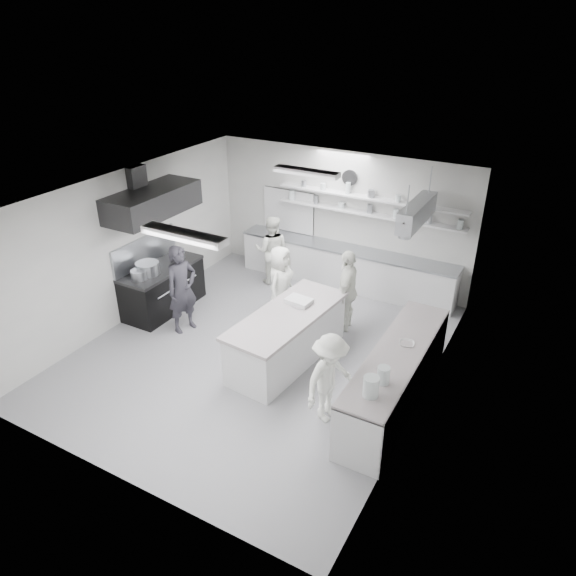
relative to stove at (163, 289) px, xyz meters
The scene contains 27 objects.
floor 2.67m from the stove, ahead, with size 6.00×7.00×0.02m, color gray.
ceiling 3.67m from the stove, ahead, with size 6.00×7.00×0.02m, color silver.
wall_back 4.18m from the stove, 50.01° to the left, with size 6.00×0.04×3.00m, color beige.
wall_front 4.80m from the stove, 56.31° to the right, with size 6.00×0.04×3.00m, color beige.
wall_left 1.19m from the stove, 135.00° to the right, with size 0.04×7.00×3.00m, color beige.
wall_right 5.71m from the stove, ahead, with size 0.04×7.00×3.00m, color beige.
stove is the anchor object (origin of this frame).
exhaust_hood 1.90m from the stove, 90.00° to the right, with size 0.85×2.00×0.50m, color #252526.
back_counter 4.03m from the stove, 43.99° to the left, with size 5.00×0.60×0.92m, color silver.
shelf_lower 4.63m from the stove, 41.99° to the left, with size 4.20×0.26×0.04m, color silver.
shelf_upper 4.74m from the stove, 41.99° to the left, with size 4.20×0.26×0.04m, color silver.
pass_through_window 3.49m from the stove, 67.12° to the left, with size 1.30×0.04×1.00m, color black.
wall_clock 4.60m from the stove, 47.54° to the left, with size 0.32×0.32×0.05m, color white.
right_counter 5.28m from the stove, ahead, with size 0.74×3.30×0.94m, color silver.
pot_rack 5.35m from the stove, 23.50° to the left, with size 0.30×1.60×0.40m, color #979BA0.
light_fixture_front 4.22m from the stove, 40.24° to the right, with size 1.30×0.25×0.10m, color silver.
light_fixture_rear 3.86m from the stove, 28.30° to the left, with size 1.30×0.25×0.10m, color silver.
prep_island 3.20m from the stove, ahead, with size 0.92×2.48×0.91m, color silver.
stove_pot 0.70m from the stove, 90.00° to the right, with size 0.46×0.46×0.29m, color #979BA0.
cook_stove 1.09m from the stove, 25.61° to the right, with size 0.64×0.42×1.76m, color #28272D.
cook_back 2.58m from the stove, 58.06° to the left, with size 0.78×0.61×1.60m, color white.
cook_island_left 2.50m from the stove, 20.01° to the left, with size 0.77×0.50×1.57m, color white.
cook_island_right 3.85m from the stove, 17.43° to the left, with size 0.97×0.40×1.66m, color white.
cook_right 4.71m from the stove, 17.70° to the right, with size 0.96×0.55×1.48m, color white.
bowl_island_a 3.28m from the stove, ahead, with size 0.24×0.24×0.06m, color #979BA0.
bowl_island_b 3.05m from the stove, ahead, with size 0.18×0.18×0.06m, color silver.
bowl_right 5.32m from the stove, ahead, with size 0.24×0.24×0.06m, color silver.
Camera 1 is at (4.46, -6.97, 5.62)m, focal length 33.37 mm.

